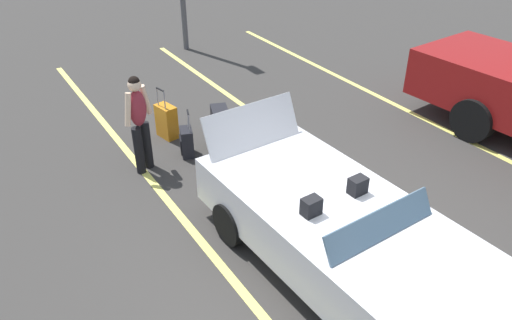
{
  "coord_description": "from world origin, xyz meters",
  "views": [
    {
      "loc": [
        3.38,
        -3.41,
        4.54
      ],
      "look_at": [
        -1.8,
        -0.11,
        0.75
      ],
      "focal_mm": 35.34,
      "sensor_mm": 36.0,
      "label": 1
    }
  ],
  "objects_px": {
    "convertible_car": "(355,244)",
    "suitcase_large_black": "(220,128)",
    "suitcase_small_carryon": "(187,142)",
    "traveler_person": "(139,119)",
    "suitcase_medium_bright": "(167,121)"
  },
  "relations": [
    {
      "from": "suitcase_medium_bright",
      "to": "suitcase_small_carryon",
      "type": "relative_size",
      "value": 1.17
    },
    {
      "from": "convertible_car",
      "to": "suitcase_small_carryon",
      "type": "height_order",
      "value": "convertible_car"
    },
    {
      "from": "suitcase_small_carryon",
      "to": "traveler_person",
      "type": "xyz_separation_m",
      "value": [
        0.04,
        -0.79,
        0.68
      ]
    },
    {
      "from": "convertible_car",
      "to": "suitcase_medium_bright",
      "type": "xyz_separation_m",
      "value": [
        -4.61,
        -0.39,
        -0.28
      ]
    },
    {
      "from": "suitcase_large_black",
      "to": "suitcase_small_carryon",
      "type": "height_order",
      "value": "suitcase_small_carryon"
    },
    {
      "from": "suitcase_small_carryon",
      "to": "traveler_person",
      "type": "relative_size",
      "value": 0.5
    },
    {
      "from": "traveler_person",
      "to": "suitcase_small_carryon",
      "type": "bearing_deg",
      "value": 65.54
    },
    {
      "from": "suitcase_medium_bright",
      "to": "suitcase_small_carryon",
      "type": "xyz_separation_m",
      "value": [
        0.8,
        0.02,
        -0.06
      ]
    },
    {
      "from": "suitcase_medium_bright",
      "to": "traveler_person",
      "type": "relative_size",
      "value": 0.59
    },
    {
      "from": "suitcase_large_black",
      "to": "suitcase_medium_bright",
      "type": "distance_m",
      "value": 1.07
    },
    {
      "from": "convertible_car",
      "to": "suitcase_large_black",
      "type": "relative_size",
      "value": 5.73
    },
    {
      "from": "convertible_car",
      "to": "suitcase_medium_bright",
      "type": "height_order",
      "value": "convertible_car"
    },
    {
      "from": "suitcase_small_carryon",
      "to": "convertible_car",
      "type": "bearing_deg",
      "value": 115.63
    },
    {
      "from": "suitcase_large_black",
      "to": "traveler_person",
      "type": "relative_size",
      "value": 0.45
    },
    {
      "from": "suitcase_medium_bright",
      "to": "traveler_person",
      "type": "height_order",
      "value": "traveler_person"
    }
  ]
}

